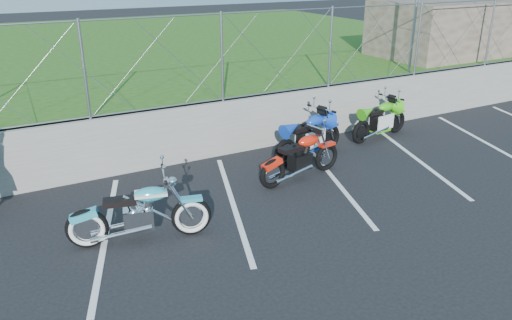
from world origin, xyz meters
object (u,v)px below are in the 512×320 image
sportbike_blue (309,138)px  sportbike_green (381,121)px  cruiser_turquoise (142,215)px  naked_orange (302,158)px

sportbike_blue → sportbike_green: bearing=-6.2°
cruiser_turquoise → sportbike_blue: 4.86m
sportbike_green → sportbike_blue: (-2.46, -0.33, 0.04)m
sportbike_green → sportbike_blue: bearing=178.5°
naked_orange → sportbike_green: bearing=11.9°
cruiser_turquoise → sportbike_green: size_ratio=1.14×
cruiser_turquoise → sportbike_green: bearing=31.1°
cruiser_turquoise → sportbike_green: (6.97, 2.13, -0.01)m
naked_orange → sportbike_blue: (0.82, 0.93, 0.03)m
cruiser_turquoise → sportbike_green: cruiser_turquoise is taller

